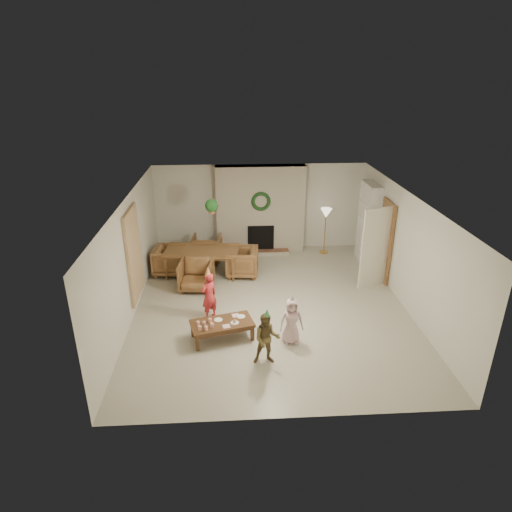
{
  "coord_description": "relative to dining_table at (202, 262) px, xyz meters",
  "views": [
    {
      "loc": [
        -0.85,
        -8.66,
        4.94
      ],
      "look_at": [
        -0.3,
        0.4,
        1.05
      ],
      "focal_mm": 30.72,
      "sensor_mm": 36.0,
      "label": 1
    }
  ],
  "objects": [
    {
      "name": "dining_chair_right",
      "position": [
        1.03,
        -0.11,
        0.03
      ],
      "size": [
        0.88,
        0.86,
        0.73
      ],
      "primitive_type": "imported",
      "rotation": [
        0.0,
        0.0,
        -1.68
      ],
      "color": "brown",
      "rests_on": "floor"
    },
    {
      "name": "bookshelf_shelf_b",
      "position": [
        4.44,
        0.56,
        0.52
      ],
      "size": [
        0.3,
        0.92,
        0.03
      ],
      "primitive_type": "cube",
      "color": "white",
      "rests_on": "bookshelf_carcass"
    },
    {
      "name": "bookshelf_shelf_c",
      "position": [
        4.44,
        0.56,
        0.92
      ],
      "size": [
        0.3,
        0.92,
        0.03
      ],
      "primitive_type": "cube",
      "color": "white",
      "rests_on": "bookshelf_carcass"
    },
    {
      "name": "bookshelf_shelf_d",
      "position": [
        4.44,
        0.56,
        1.32
      ],
      "size": [
        0.3,
        0.92,
        0.03
      ],
      "primitive_type": "cube",
      "color": "white",
      "rests_on": "bookshelf_carcass"
    },
    {
      "name": "food_scoop",
      "position": [
        0.8,
        -3.04,
        0.08
      ],
      "size": [
        0.08,
        0.08,
        0.06
      ],
      "primitive_type": "sphere",
      "rotation": [
        0.0,
        0.0,
        0.25
      ],
      "color": "tan",
      "rests_on": "plate_b"
    },
    {
      "name": "hanging_plant_foliage",
      "position": [
        0.32,
        -0.24,
        1.59
      ],
      "size": [
        0.32,
        0.32,
        0.32
      ],
      "primitive_type": "sphere",
      "color": "#184A1C",
      "rests_on": "hanging_plant_pot"
    },
    {
      "name": "door_frame",
      "position": [
        4.58,
        -0.54,
        0.69
      ],
      "size": [
        0.05,
        0.86,
        2.04
      ],
      "primitive_type": "cube",
      "color": "brown",
      "rests_on": "floor"
    },
    {
      "name": "books_row_lower",
      "position": [
        4.42,
        0.41,
        0.26
      ],
      "size": [
        0.2,
        0.4,
        0.24
      ],
      "primitive_type": "cube",
      "color": "#B93222",
      "rests_on": "bookshelf_shelf_a"
    },
    {
      "name": "dining_chair_far",
      "position": [
        0.09,
        0.83,
        0.03
      ],
      "size": [
        0.86,
        0.88,
        0.73
      ],
      "primitive_type": "imported",
      "rotation": [
        0.0,
        0.0,
        3.04
      ],
      "color": "brown",
      "rests_on": "floor"
    },
    {
      "name": "child_pink",
      "position": [
        1.89,
        -3.22,
        0.14
      ],
      "size": [
        0.48,
        0.32,
        0.95
      ],
      "primitive_type": "imported",
      "rotation": [
        0.0,
        0.0,
        0.05
      ],
      "color": "beige",
      "rests_on": "floor"
    },
    {
      "name": "ceiling",
      "position": [
        1.62,
        -1.74,
        2.17
      ],
      "size": [
        7.0,
        7.0,
        0.0
      ],
      "primitive_type": "plane",
      "rotation": [
        3.14,
        0.0,
        0.0
      ],
      "color": "white",
      "rests_on": "wall_back"
    },
    {
      "name": "floor_lamp_shade",
      "position": [
        3.46,
        1.26,
        0.87
      ],
      "size": [
        0.32,
        0.32,
        0.27
      ],
      "primitive_type": "cone",
      "rotation": [
        3.14,
        0.0,
        0.0
      ],
      "color": "beige",
      "rests_on": "floor_lamp_post"
    },
    {
      "name": "hanging_plant_pot",
      "position": [
        0.32,
        -0.24,
        1.47
      ],
      "size": [
        0.16,
        0.16,
        0.12
      ],
      "primitive_type": "cylinder",
      "color": "#AF6638",
      "rests_on": "hanging_plant_cord"
    },
    {
      "name": "fireplace_hearth",
      "position": [
        1.62,
        1.21,
        -0.27
      ],
      "size": [
        1.6,
        0.3,
        0.12
      ],
      "primitive_type": "cube",
      "color": "#5A2B19",
      "rests_on": "floor"
    },
    {
      "name": "napkin_right",
      "position": [
        0.83,
        -2.77,
        0.04
      ],
      "size": [
        0.17,
        0.17,
        0.01
      ],
      "primitive_type": "cube",
      "rotation": [
        0.0,
        0.0,
        0.25
      ],
      "color": "beige",
      "rests_on": "coffee_table_top"
    },
    {
      "name": "cup_d",
      "position": [
        0.21,
        -3.1,
        0.08
      ],
      "size": [
        0.08,
        0.08,
        0.08
      ],
      "primitive_type": "cylinder",
      "rotation": [
        0.0,
        0.0,
        0.25
      ],
      "color": "white",
      "rests_on": "coffee_table_top"
    },
    {
      "name": "plate_b",
      "position": [
        0.8,
        -3.04,
        0.04
      ],
      "size": [
        0.2,
        0.2,
        0.01
      ],
      "primitive_type": "cylinder",
      "rotation": [
        0.0,
        0.0,
        0.25
      ],
      "color": "white",
      "rests_on": "coffee_table_top"
    },
    {
      "name": "cup_b",
      "position": [
        0.09,
        -3.08,
        0.08
      ],
      "size": [
        0.08,
        0.08,
        0.08
      ],
      "primitive_type": "cylinder",
      "rotation": [
        0.0,
        0.0,
        0.25
      ],
      "color": "white",
      "rests_on": "coffee_table_top"
    },
    {
      "name": "bookshelf_shelf_a",
      "position": [
        4.44,
        0.56,
        0.12
      ],
      "size": [
        0.3,
        0.92,
        0.03
      ],
      "primitive_type": "cube",
      "color": "white",
      "rests_on": "bookshelf_carcass"
    },
    {
      "name": "curtain_panel",
      "position": [
        -1.34,
        -1.54,
        0.92
      ],
      "size": [
        0.06,
        1.2,
        2.0
      ],
      "primitive_type": "cube",
      "color": "beige",
      "rests_on": "wall_left"
    },
    {
      "name": "coffee_leg_br",
      "position": [
        1.02,
        -2.64,
        -0.17
      ],
      "size": [
        0.08,
        0.08,
        0.31
      ],
      "primitive_type": "cube",
      "rotation": [
        0.0,
        0.0,
        0.25
      ],
      "color": "#51321B",
      "rests_on": "floor"
    },
    {
      "name": "wall_right",
      "position": [
        4.62,
        -1.74,
        0.92
      ],
      "size": [
        0.0,
        7.0,
        7.0
      ],
      "primitive_type": "plane",
      "rotation": [
        1.57,
        0.0,
        -1.57
      ],
      "color": "silver",
      "rests_on": "floor"
    },
    {
      "name": "cup_e",
      "position": [
        0.37,
        -3.18,
        0.08
      ],
      "size": [
        0.08,
        0.08,
        0.08
      ],
      "primitive_type": "cylinder",
      "rotation": [
        0.0,
        0.0,
        0.25
      ],
      "color": "white",
      "rests_on": "coffee_table_top"
    },
    {
      "name": "coffee_leg_bl",
      "position": [
        -0.04,
        -2.91,
        -0.17
      ],
      "size": [
        0.08,
        0.08,
        0.31
      ],
      "primitive_type": "cube",
      "rotation": [
        0.0,
        0.0,
        0.25
      ],
      "color": "#51321B",
      "rests_on": "floor"
    },
    {
      "name": "child_red",
      "position": [
        0.28,
        -2.2,
        0.2
      ],
      "size": [
        0.46,
        0.44,
        1.06
      ],
      "primitive_type": "imported",
      "rotation": [
        0.0,
        0.0,
        3.84
      ],
      "color": "red",
      "rests_on": "floor"
    },
    {
      "name": "dining_chair_near",
      "position": [
        -0.09,
        -0.83,
        0.03
      ],
      "size": [
        0.86,
        0.88,
        0.73
      ],
      "primitive_type": "imported",
      "rotation": [
        0.0,
        0.0,
        -0.11
      ],
      "color": "brown",
      "rests_on": "floor"
    },
    {
      "name": "party_hat_plaid",
      "position": [
        1.36,
        -3.82,
        0.7
      ],
      "size": [
        0.15,
        0.15,
        0.16
      ],
      "primitive_type": "cone",
      "rotation": [
        0.0,
        0.0,
        -0.37
      ],
      "color": "#46A35D",
      "rests_on": "child_plaid"
    },
    {
      "name": "dining_table",
      "position": [
        0.0,
        0.0,
        0.0
      ],
      "size": [
        1.99,
        1.25,
        0.66
      ],
      "primitive_type": "imported",
      "rotation": [
        0.0,
        0.0,
        -0.11
      ],
      "color": "brown",
      "rests_on": "floor"
    },
    {
      "name": "coffee_table_apron",
      "position": [
        0.55,
        -3.01,
        -0.05
      ],
      "size": [
        1.2,
        0.77,
        0.07
      ],
      "primitive_type": "cube",
      "rotation": [
        0.0,
        0.0,
        0.25
      ],
      "color": "#51321B",
      "rests_on": "floor"
    },
    {
      "name": "bookshelf_carcass",
      "position": [
        4.46,
        0.56,
        0.77
      ],
      "size": [
        0.3,
        1.0,
        2.2
      ],
      "primitive_type": "cube",
      "color": "white",
      "rests_on": "floor"
    },
    {
      "name": "floor",
      "position": [
        1.62,
        -1.74,
        -0.33
      ],
      "size": [
        7.0,
        7.0,
        0.0
      ],
      "primitive_type": "plane",
      "color": "#B7B29E",
      "rests_on": "ground"
    },
    {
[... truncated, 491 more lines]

